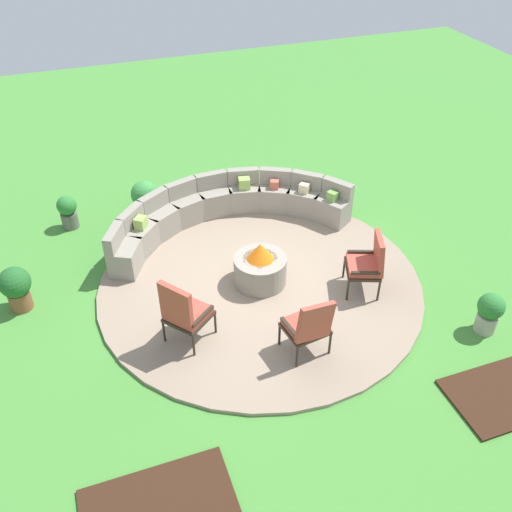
% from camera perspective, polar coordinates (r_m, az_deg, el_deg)
% --- Properties ---
extents(ground_plane, '(24.00, 24.00, 0.00)m').
position_cam_1_polar(ground_plane, '(9.46, 0.41, -2.86)').
color(ground_plane, '#478C38').
extents(patio_circle, '(5.34, 5.34, 0.06)m').
position_cam_1_polar(patio_circle, '(9.45, 0.41, -2.72)').
color(patio_circle, gray).
rests_on(patio_circle, ground_plane).
extents(mulch_bed_left, '(1.71, 1.03, 0.04)m').
position_cam_1_polar(mulch_bed_left, '(7.01, -9.74, -23.70)').
color(mulch_bed_left, '#382114').
rests_on(mulch_bed_left, ground_plane).
extents(mulch_bed_right, '(1.71, 1.03, 0.04)m').
position_cam_1_polar(mulch_bed_right, '(8.56, 24.30, -12.39)').
color(mulch_bed_right, '#382114').
rests_on(mulch_bed_right, ground_plane).
extents(fire_pit, '(0.87, 0.87, 0.76)m').
position_cam_1_polar(fire_pit, '(9.24, 0.42, -1.15)').
color(fire_pit, gray).
rests_on(fire_pit, patio_circle).
extents(curved_stone_bench, '(4.63, 1.83, 0.80)m').
position_cam_1_polar(curved_stone_bench, '(10.62, -3.35, 4.62)').
color(curved_stone_bench, gray).
rests_on(curved_stone_bench, patio_circle).
extents(lounge_chair_front_left, '(0.80, 0.81, 1.16)m').
position_cam_1_polar(lounge_chair_front_left, '(8.09, -7.29, -5.57)').
color(lounge_chair_front_left, '#2D2319').
rests_on(lounge_chair_front_left, patio_circle).
extents(lounge_chair_front_right, '(0.67, 0.61, 1.03)m').
position_cam_1_polar(lounge_chair_front_right, '(7.92, 5.35, -6.95)').
color(lounge_chair_front_right, '#2D2319').
rests_on(lounge_chair_front_right, patio_circle).
extents(lounge_chair_back_left, '(0.72, 0.76, 1.03)m').
position_cam_1_polar(lounge_chair_back_left, '(9.13, 11.28, -0.59)').
color(lounge_chair_back_left, '#2D2319').
rests_on(lounge_chair_back_left, patio_circle).
extents(potted_plant_0, '(0.49, 0.49, 0.76)m').
position_cam_1_polar(potted_plant_0, '(9.50, -23.02, -2.84)').
color(potted_plant_0, brown).
rests_on(potted_plant_0, ground_plane).
extents(potted_plant_1, '(0.37, 0.37, 0.66)m').
position_cam_1_polar(potted_plant_1, '(11.20, -18.43, 4.36)').
color(potted_plant_1, '#605B56').
rests_on(potted_plant_1, ground_plane).
extents(potted_plant_2, '(0.40, 0.40, 0.68)m').
position_cam_1_polar(potted_plant_2, '(9.09, 22.48, -5.16)').
color(potted_plant_2, '#A89E8E').
rests_on(potted_plant_2, ground_plane).
extents(potted_plant_3, '(0.53, 0.53, 0.72)m').
position_cam_1_polar(potted_plant_3, '(11.20, -11.11, 5.82)').
color(potted_plant_3, '#605B56').
rests_on(potted_plant_3, ground_plane).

